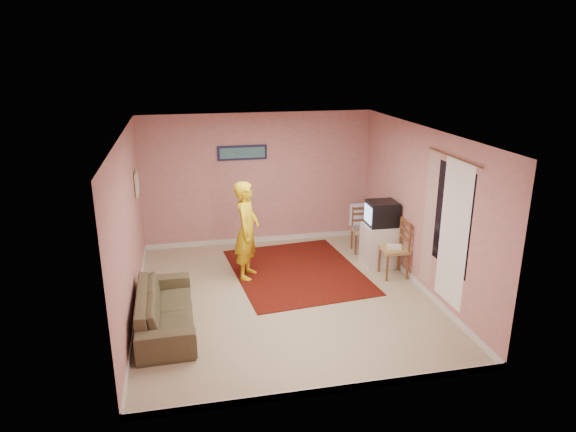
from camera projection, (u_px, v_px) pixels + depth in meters
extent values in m
plane|color=tan|center=(284.00, 296.00, 8.13)|extent=(5.00, 5.00, 0.00)
cube|color=tan|center=(258.00, 179.00, 10.06)|extent=(4.50, 0.02, 2.60)
cube|color=tan|center=(330.00, 290.00, 5.40)|extent=(4.50, 0.02, 2.60)
cube|color=tan|center=(128.00, 228.00, 7.29)|extent=(0.02, 5.00, 2.60)
cube|color=tan|center=(422.00, 209.00, 8.17)|extent=(0.02, 5.00, 2.60)
cube|color=white|center=(283.00, 132.00, 7.33)|extent=(4.50, 5.00, 0.02)
cube|color=silver|center=(259.00, 239.00, 10.43)|extent=(4.50, 0.02, 0.10)
cube|color=silver|center=(327.00, 390.00, 5.80)|extent=(4.50, 0.02, 0.10)
cube|color=silver|center=(137.00, 307.00, 7.67)|extent=(0.02, 5.00, 0.10)
cube|color=silver|center=(415.00, 281.00, 8.56)|extent=(0.02, 5.00, 0.10)
cube|color=black|center=(450.00, 217.00, 7.29)|extent=(0.01, 1.10, 1.50)
cube|color=white|center=(453.00, 234.00, 7.21)|extent=(0.01, 0.75, 2.10)
cube|color=beige|center=(429.00, 219.00, 7.86)|extent=(0.01, 0.35, 2.10)
cylinder|color=brown|center=(454.00, 157.00, 7.01)|extent=(0.02, 1.40, 0.02)
cube|color=#131435|center=(242.00, 153.00, 9.80)|extent=(0.95, 0.03, 0.28)
cube|color=navy|center=(242.00, 153.00, 9.78)|extent=(0.86, 0.01, 0.20)
cube|color=#C5B787|center=(137.00, 184.00, 8.70)|extent=(0.03, 0.38, 0.42)
cube|color=silver|center=(138.00, 184.00, 8.71)|extent=(0.01, 0.30, 0.34)
cube|color=black|center=(297.00, 271.00, 9.03)|extent=(2.37, 2.84, 0.01)
cube|color=silver|center=(380.00, 245.00, 9.21)|extent=(0.60, 0.54, 0.76)
cube|color=black|center=(382.00, 213.00, 9.03)|extent=(0.51, 0.47, 0.44)
cube|color=#8CB2F2|center=(368.00, 214.00, 8.99)|extent=(0.03, 0.36, 0.31)
cube|color=tan|center=(363.00, 231.00, 9.82)|extent=(0.42, 0.40, 0.05)
cube|color=brown|center=(363.00, 220.00, 9.75)|extent=(0.39, 0.07, 0.45)
cube|color=#B0B0B5|center=(363.00, 228.00, 9.80)|extent=(0.44, 0.36, 0.07)
cube|color=#99B6FA|center=(360.00, 214.00, 9.91)|extent=(0.40, 0.05, 0.42)
cube|color=tan|center=(394.00, 250.00, 8.73)|extent=(0.44, 0.46, 0.05)
cube|color=brown|center=(395.00, 235.00, 8.65)|extent=(0.05, 0.45, 0.51)
cube|color=white|center=(394.00, 247.00, 8.71)|extent=(0.27, 0.23, 0.05)
imported|color=#4C462E|center=(165.00, 309.00, 7.14)|extent=(0.79, 1.94, 0.56)
imported|color=yellow|center=(247.00, 230.00, 8.58)|extent=(0.60, 0.72, 1.68)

